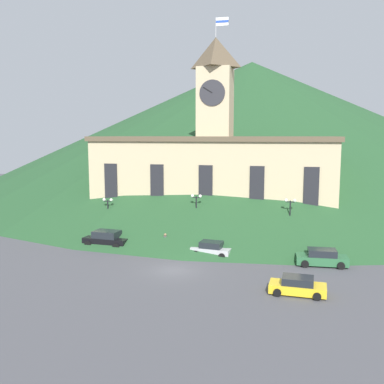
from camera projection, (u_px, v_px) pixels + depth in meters
ground_plane at (174, 271)px, 37.94m from camera, size 160.00×160.00×0.00m
civic_building at (215, 176)px, 56.17m from camera, size 30.73×12.39×26.60m
banner_fence at (199, 232)px, 47.91m from camera, size 26.16×0.12×2.35m
hillside_backdrop at (251, 125)px, 99.67m from camera, size 125.91×125.91×28.59m
street_lamp_far_right at (108, 208)px, 51.07m from camera, size 1.26×0.36×4.47m
street_lamp_right at (196, 207)px, 48.49m from camera, size 1.26×0.36×5.29m
street_lamp_center at (290, 212)px, 46.10m from camera, size 1.26×0.36×5.16m
car_silver_hatch at (211, 249)px, 42.36m from camera, size 4.07×2.38×1.50m
car_green_wagon at (322, 258)px, 39.35m from camera, size 4.70×2.34×1.55m
car_yellow_coupe at (298, 286)px, 32.25m from camera, size 4.28×2.29×1.35m
car_black_suv at (107, 240)px, 45.77m from camera, size 5.05×2.69×1.80m
pedestrian at (165, 241)px, 44.72m from camera, size 0.43×0.43×1.76m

